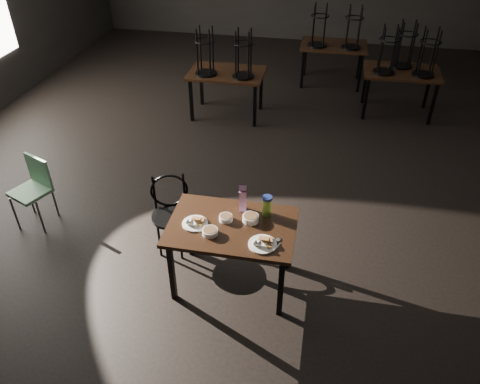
% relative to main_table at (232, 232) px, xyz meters
% --- Properties ---
extents(main_table, '(1.20, 0.80, 0.75)m').
position_rel_main_table_xyz_m(main_table, '(0.00, 0.00, 0.00)').
color(main_table, black).
rests_on(main_table, ground).
extents(plate_left, '(0.24, 0.24, 0.08)m').
position_rel_main_table_xyz_m(plate_left, '(-0.35, -0.05, 0.10)').
color(plate_left, white).
rests_on(plate_left, main_table).
extents(plate_right, '(0.26, 0.26, 0.08)m').
position_rel_main_table_xyz_m(plate_right, '(0.32, -0.22, 0.10)').
color(plate_right, white).
rests_on(plate_right, main_table).
extents(bowl_near, '(0.13, 0.13, 0.05)m').
position_rel_main_table_xyz_m(bowl_near, '(-0.07, 0.06, 0.11)').
color(bowl_near, white).
rests_on(bowl_near, main_table).
extents(bowl_far, '(0.16, 0.16, 0.06)m').
position_rel_main_table_xyz_m(bowl_far, '(0.16, 0.10, 0.11)').
color(bowl_far, white).
rests_on(bowl_far, main_table).
extents(bowl_big, '(0.15, 0.15, 0.05)m').
position_rel_main_table_xyz_m(bowl_big, '(-0.17, -0.16, 0.11)').
color(bowl_big, white).
rests_on(bowl_big, main_table).
extents(juice_carton, '(0.08, 0.08, 0.29)m').
position_rel_main_table_xyz_m(juice_carton, '(0.06, 0.25, 0.21)').
color(juice_carton, '#861868').
rests_on(juice_carton, main_table).
extents(water_bottle, '(0.12, 0.12, 0.21)m').
position_rel_main_table_xyz_m(water_bottle, '(0.30, 0.23, 0.19)').
color(water_bottle, '#86C339').
rests_on(water_bottle, main_table).
extents(spoon, '(0.06, 0.21, 0.01)m').
position_rel_main_table_xyz_m(spoon, '(0.45, -0.14, 0.08)').
color(spoon, silver).
rests_on(spoon, main_table).
extents(bentwood_chair, '(0.46, 0.46, 0.88)m').
position_rel_main_table_xyz_m(bentwood_chair, '(-0.75, 0.41, -0.15)').
color(bentwood_chair, black).
rests_on(bentwood_chair, ground).
extents(school_chair, '(0.50, 0.50, 0.82)m').
position_rel_main_table_xyz_m(school_chair, '(-2.44, 0.57, -0.18)').
color(school_chair, '#6AA678').
rests_on(school_chair, ground).
extents(bg_table_left, '(1.20, 0.80, 1.48)m').
position_rel_main_table_xyz_m(bg_table_left, '(-0.86, 3.69, 0.08)').
color(bg_table_left, black).
rests_on(bg_table_left, ground).
extents(bg_table_right, '(1.20, 0.80, 1.48)m').
position_rel_main_table_xyz_m(bg_table_right, '(1.90, 4.31, 0.11)').
color(bg_table_right, black).
rests_on(bg_table_right, ground).
extents(bg_table_far, '(1.20, 0.80, 1.48)m').
position_rel_main_table_xyz_m(bg_table_far, '(0.79, 5.39, 0.08)').
color(bg_table_far, black).
rests_on(bg_table_far, ground).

